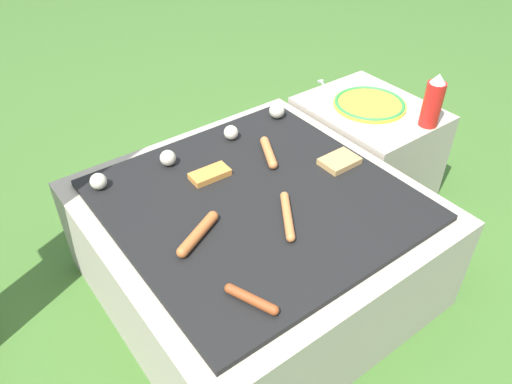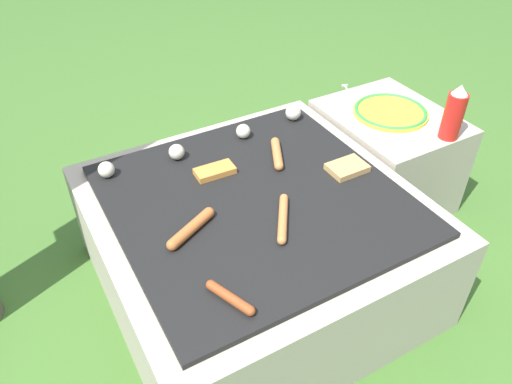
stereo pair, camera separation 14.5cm
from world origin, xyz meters
The scene contains 13 objects.
ground_plane centered at (0.00, 0.00, 0.00)m, with size 14.00×14.00×0.00m, color #3D6628.
grill centered at (0.00, 0.00, 0.18)m, with size 0.92×0.92×0.37m.
side_ledge centered at (0.68, 0.17, 0.19)m, with size 0.41×0.50×0.37m.
sausage_front_center centered at (0.16, 0.15, 0.39)m, with size 0.09×0.15×0.03m.
sausage_front_left centered at (-0.23, -0.04, 0.39)m, with size 0.17×0.10×0.03m.
sausage_back_center centered at (0.01, -0.13, 0.38)m, with size 0.12×0.17×0.02m.
sausage_mid_left centered at (-0.24, -0.30, 0.38)m, with size 0.07×0.14×0.02m.
bread_slice_right centered at (-0.05, 0.17, 0.38)m, with size 0.13×0.07×0.02m.
bread_slice_left centered at (0.32, -0.02, 0.38)m, with size 0.12×0.09×0.02m.
mushroom_row centered at (0.03, 0.31, 0.40)m, with size 0.74×0.08×0.06m.
plate_colorful centered at (0.68, 0.18, 0.38)m, with size 0.27×0.27×0.02m.
condiment_bottle centered at (0.74, -0.04, 0.46)m, with size 0.07×0.07×0.20m.
fork_utensil centered at (0.63, 0.36, 0.38)m, with size 0.09×0.21×0.01m.
Camera 2 is at (-0.56, -0.99, 1.30)m, focal length 35.00 mm.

